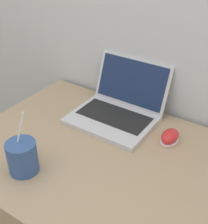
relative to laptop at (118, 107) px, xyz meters
The scene contains 4 objects.
desk 0.50m from the laptop, 74.88° to the right, with size 1.01×0.75×0.76m.
laptop is the anchor object (origin of this frame).
drink_cup 0.47m from the laptop, 100.82° to the right, with size 0.10×0.10×0.22m.
computer_mouse 0.26m from the laptop, ahead, with size 0.07×0.10×0.04m.
Camera 1 is at (0.51, -0.35, 1.49)m, focal length 50.00 mm.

